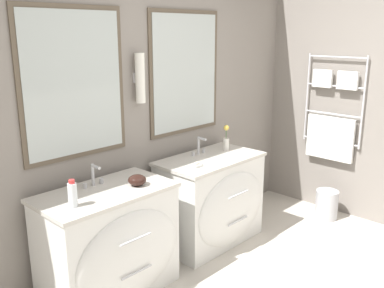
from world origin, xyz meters
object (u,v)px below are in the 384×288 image
amenity_bowl (137,180)px  waste_bin (327,204)px  vanity_right (213,199)px  flower_vase (226,140)px  toiletry_bottle (73,194)px  vanity_left (111,242)px

amenity_bowl → waste_bin: 2.25m
vanity_right → flower_vase: flower_vase is taller
amenity_bowl → flower_vase: flower_vase is taller
toiletry_bottle → flower_vase: bearing=4.7°
toiletry_bottle → flower_vase: 1.71m
amenity_bowl → flower_vase: bearing=6.4°
vanity_right → toiletry_bottle: size_ratio=5.34×
vanity_left → amenity_bowl: amenity_bowl is taller
toiletry_bottle → waste_bin: bearing=-10.1°
toiletry_bottle → flower_vase: size_ratio=0.75×
toiletry_bottle → waste_bin: 2.76m
vanity_right → toiletry_bottle: (-1.42, -0.05, 0.47)m
vanity_left → vanity_right: (1.12, 0.00, 0.00)m
vanity_left → flower_vase: (1.40, 0.09, 0.49)m
vanity_left → flower_vase: size_ratio=4.02×
vanity_right → waste_bin: vanity_right is taller
vanity_right → waste_bin: (1.20, -0.52, -0.26)m
toiletry_bottle → waste_bin: toiletry_bottle is taller
amenity_bowl → vanity_left: bearing=168.2°
vanity_left → waste_bin: vanity_left is taller
toiletry_bottle → vanity_right: bearing=2.2°
toiletry_bottle → amenity_bowl: 0.53m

